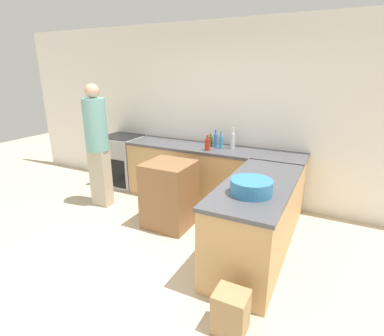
{
  "coord_description": "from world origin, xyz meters",
  "views": [
    {
      "loc": [
        1.71,
        -2.15,
        2.0
      ],
      "look_at": [
        0.25,
        0.76,
        0.93
      ],
      "focal_mm": 28.0,
      "sensor_mm": 36.0,
      "label": 1
    }
  ],
  "objects_px": {
    "vinegar_bottle_clear": "(233,140)",
    "dish_soap_bottle": "(221,142)",
    "paper_bag": "(231,312)",
    "island_table": "(169,194)",
    "hot_sauce_bottle": "(207,144)",
    "range_oven": "(123,161)",
    "person_by_range": "(97,142)",
    "olive_oil_bottle": "(211,141)",
    "water_bottle_blue": "(216,140)",
    "mixing_bowl": "(251,187)"
  },
  "relations": [
    {
      "from": "range_oven",
      "to": "hot_sauce_bottle",
      "type": "height_order",
      "value": "hot_sauce_bottle"
    },
    {
      "from": "vinegar_bottle_clear",
      "to": "dish_soap_bottle",
      "type": "xyz_separation_m",
      "value": [
        -0.16,
        -0.07,
        -0.02
      ]
    },
    {
      "from": "vinegar_bottle_clear",
      "to": "water_bottle_blue",
      "type": "relative_size",
      "value": 1.21
    },
    {
      "from": "hot_sauce_bottle",
      "to": "vinegar_bottle_clear",
      "type": "height_order",
      "value": "vinegar_bottle_clear"
    },
    {
      "from": "hot_sauce_bottle",
      "to": "paper_bag",
      "type": "distance_m",
      "value": 2.46
    },
    {
      "from": "vinegar_bottle_clear",
      "to": "dish_soap_bottle",
      "type": "relative_size",
      "value": 1.22
    },
    {
      "from": "range_oven",
      "to": "vinegar_bottle_clear",
      "type": "bearing_deg",
      "value": 2.46
    },
    {
      "from": "mixing_bowl",
      "to": "hot_sauce_bottle",
      "type": "distance_m",
      "value": 1.65
    },
    {
      "from": "water_bottle_blue",
      "to": "paper_bag",
      "type": "height_order",
      "value": "water_bottle_blue"
    },
    {
      "from": "water_bottle_blue",
      "to": "vinegar_bottle_clear",
      "type": "bearing_deg",
      "value": 1.98
    },
    {
      "from": "island_table",
      "to": "olive_oil_bottle",
      "type": "bearing_deg",
      "value": 81.5
    },
    {
      "from": "range_oven",
      "to": "paper_bag",
      "type": "height_order",
      "value": "range_oven"
    },
    {
      "from": "olive_oil_bottle",
      "to": "vinegar_bottle_clear",
      "type": "bearing_deg",
      "value": 2.38
    },
    {
      "from": "mixing_bowl",
      "to": "vinegar_bottle_clear",
      "type": "distance_m",
      "value": 1.72
    },
    {
      "from": "island_table",
      "to": "paper_bag",
      "type": "relative_size",
      "value": 2.43
    },
    {
      "from": "dish_soap_bottle",
      "to": "water_bottle_blue",
      "type": "xyz_separation_m",
      "value": [
        -0.11,
        0.06,
        0.0
      ]
    },
    {
      "from": "hot_sauce_bottle",
      "to": "water_bottle_blue",
      "type": "bearing_deg",
      "value": 85.01
    },
    {
      "from": "dish_soap_bottle",
      "to": "range_oven",
      "type": "bearing_deg",
      "value": -179.4
    },
    {
      "from": "water_bottle_blue",
      "to": "paper_bag",
      "type": "xyz_separation_m",
      "value": [
        1.1,
        -2.3,
        -0.81
      ]
    },
    {
      "from": "hot_sauce_bottle",
      "to": "olive_oil_bottle",
      "type": "bearing_deg",
      "value": 102.74
    },
    {
      "from": "person_by_range",
      "to": "dish_soap_bottle",
      "type": "bearing_deg",
      "value": 28.52
    },
    {
      "from": "hot_sauce_bottle",
      "to": "dish_soap_bottle",
      "type": "height_order",
      "value": "dish_soap_bottle"
    },
    {
      "from": "vinegar_bottle_clear",
      "to": "paper_bag",
      "type": "bearing_deg",
      "value": -70.17
    },
    {
      "from": "dish_soap_bottle",
      "to": "paper_bag",
      "type": "distance_m",
      "value": 2.58
    },
    {
      "from": "hot_sauce_bottle",
      "to": "mixing_bowl",
      "type": "bearing_deg",
      "value": -51.56
    },
    {
      "from": "hot_sauce_bottle",
      "to": "dish_soap_bottle",
      "type": "relative_size",
      "value": 0.87
    },
    {
      "from": "person_by_range",
      "to": "paper_bag",
      "type": "relative_size",
      "value": 5.08
    },
    {
      "from": "paper_bag",
      "to": "water_bottle_blue",
      "type": "bearing_deg",
      "value": 115.59
    },
    {
      "from": "person_by_range",
      "to": "hot_sauce_bottle",
      "type": "bearing_deg",
      "value": 24.59
    },
    {
      "from": "island_table",
      "to": "hot_sauce_bottle",
      "type": "height_order",
      "value": "hot_sauce_bottle"
    },
    {
      "from": "vinegar_bottle_clear",
      "to": "dish_soap_bottle",
      "type": "distance_m",
      "value": 0.17
    },
    {
      "from": "range_oven",
      "to": "olive_oil_bottle",
      "type": "distance_m",
      "value": 1.76
    },
    {
      "from": "water_bottle_blue",
      "to": "island_table",
      "type": "bearing_deg",
      "value": -102.81
    },
    {
      "from": "island_table",
      "to": "hot_sauce_bottle",
      "type": "bearing_deg",
      "value": 74.6
    },
    {
      "from": "mixing_bowl",
      "to": "water_bottle_blue",
      "type": "height_order",
      "value": "water_bottle_blue"
    },
    {
      "from": "island_table",
      "to": "paper_bag",
      "type": "distance_m",
      "value": 1.87
    },
    {
      "from": "olive_oil_bottle",
      "to": "water_bottle_blue",
      "type": "bearing_deg",
      "value": 3.76
    },
    {
      "from": "range_oven",
      "to": "dish_soap_bottle",
      "type": "xyz_separation_m",
      "value": [
        1.87,
        0.02,
        0.54
      ]
    },
    {
      "from": "paper_bag",
      "to": "person_by_range",
      "type": "bearing_deg",
      "value": 152.12
    },
    {
      "from": "dish_soap_bottle",
      "to": "water_bottle_blue",
      "type": "distance_m",
      "value": 0.12
    },
    {
      "from": "vinegar_bottle_clear",
      "to": "paper_bag",
      "type": "xyz_separation_m",
      "value": [
        0.83,
        -2.3,
        -0.83
      ]
    },
    {
      "from": "range_oven",
      "to": "person_by_range",
      "type": "relative_size",
      "value": 0.49
    },
    {
      "from": "island_table",
      "to": "person_by_range",
      "type": "bearing_deg",
      "value": 176.55
    },
    {
      "from": "olive_oil_bottle",
      "to": "paper_bag",
      "type": "xyz_separation_m",
      "value": [
        1.18,
        -2.29,
        -0.79
      ]
    },
    {
      "from": "mixing_bowl",
      "to": "paper_bag",
      "type": "bearing_deg",
      "value": -82.63
    },
    {
      "from": "mixing_bowl",
      "to": "olive_oil_bottle",
      "type": "height_order",
      "value": "olive_oil_bottle"
    },
    {
      "from": "mixing_bowl",
      "to": "paper_bag",
      "type": "distance_m",
      "value": 1.08
    },
    {
      "from": "person_by_range",
      "to": "water_bottle_blue",
      "type": "bearing_deg",
      "value": 31.9
    },
    {
      "from": "olive_oil_bottle",
      "to": "water_bottle_blue",
      "type": "relative_size",
      "value": 0.75
    },
    {
      "from": "water_bottle_blue",
      "to": "dish_soap_bottle",
      "type": "bearing_deg",
      "value": -27.64
    }
  ]
}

